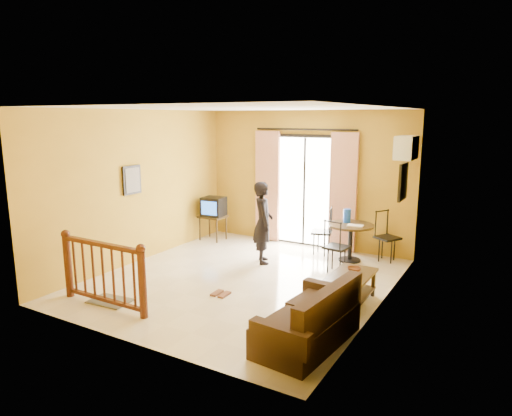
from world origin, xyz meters
The scene contains 19 objects.
ground centered at (0.00, 0.00, 0.00)m, with size 5.00×5.00×0.00m, color beige.
room_shell centered at (0.00, 0.00, 1.70)m, with size 5.00×5.00×5.00m.
balcony_door centered at (0.00, 2.43, 1.19)m, with size 2.25×0.14×2.46m.
tv_table centered at (-1.90, 1.83, 0.47)m, with size 0.54×0.45×0.54m.
television centered at (-1.87, 1.83, 0.75)m, with size 0.50×0.47×0.41m.
picture_left centered at (-2.22, -0.20, 1.55)m, with size 0.05×0.42×0.52m.
dining_table centered at (1.20, 1.89, 0.56)m, with size 0.85×0.85×0.71m.
water_jug centered at (1.09, 1.99, 0.84)m, with size 0.14×0.14×0.26m, color blue.
serving_tray centered at (1.32, 1.79, 0.72)m, with size 0.28×0.18×0.02m, color beige.
dining_chairs centered at (1.20, 1.80, 0.00)m, with size 1.74×1.57×0.95m.
air_conditioner centered at (2.09, 1.95, 2.15)m, with size 0.31×0.60×0.40m.
botanical_print centered at (2.22, 1.30, 1.65)m, with size 0.05×0.50×0.60m.
coffee_table centered at (1.85, -0.04, 0.29)m, with size 0.55×0.98×0.44m.
bowl centered at (1.85, 0.12, 0.47)m, with size 0.20×0.20×0.06m, color brown.
sofa centered at (1.85, -1.46, 0.28)m, with size 0.87×1.63×0.75m.
standing_person centered at (-0.17, 1.00, 0.76)m, with size 0.55×0.36×1.52m, color black.
stair_balustrade centered at (-1.15, -1.90, 0.56)m, with size 1.63×0.13×1.04m.
doormat centered at (-1.21, -1.75, 0.01)m, with size 0.60×0.40×0.02m, color #5A5748.
sandals centered at (0.04, -0.72, 0.01)m, with size 0.25×0.25×0.03m.
Camera 1 is at (3.80, -6.13, 2.67)m, focal length 32.00 mm.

